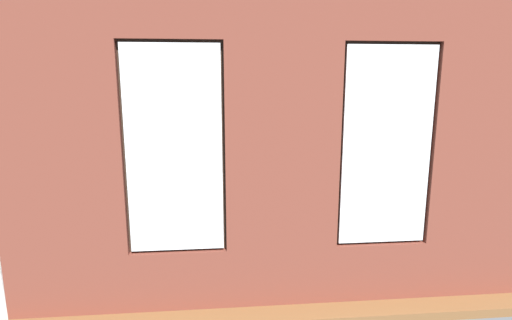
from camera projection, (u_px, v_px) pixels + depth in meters
name	position (u px, v px, depth m)	size (l,w,h in m)	color
ground_plane	(257.00, 222.00, 7.03)	(6.45, 6.10, 0.10)	brown
brick_wall_with_windows	(282.00, 159.00, 4.10)	(5.85, 0.30, 3.26)	brown
white_wall_right	(76.00, 130.00, 6.24)	(0.10, 5.10, 3.26)	white
couch_by_window	(270.00, 249.00, 4.98)	(1.84, 0.87, 0.80)	black
couch_left	(376.00, 195.00, 7.33)	(0.93, 2.06, 0.80)	black
coffee_table	(246.00, 197.00, 7.05)	(1.59, 0.79, 0.42)	#A87547
cup_ceramic	(253.00, 194.00, 6.93)	(0.07, 0.07, 0.09)	#B23D38
table_plant_small	(234.00, 186.00, 7.09)	(0.16, 0.16, 0.25)	#47423D
remote_silver	(246.00, 194.00, 7.04)	(0.05, 0.17, 0.02)	#B2B2B7
remote_gray	(219.00, 196.00, 6.88)	(0.05, 0.17, 0.02)	#59595B
media_console	(108.00, 206.00, 6.89)	(1.14, 0.42, 0.55)	black
tv_flatscreen	(105.00, 168.00, 6.76)	(1.09, 0.20, 0.78)	black
papasan_chair	(242.00, 172.00, 8.70)	(1.03, 1.03, 0.66)	olive
potted_plant_between_couches	(376.00, 231.00, 5.13)	(0.78, 0.86, 1.39)	brown
potted_plant_corner_far_left	(461.00, 211.00, 5.02)	(0.81, 0.81, 1.20)	#9E5638
potted_plant_mid_room_small	(302.00, 181.00, 8.00)	(0.35, 0.35, 0.61)	gray
potted_plant_beside_window_right	(173.00, 216.00, 4.66)	(0.65, 0.71, 1.36)	brown
potted_plant_foreground_right	(144.00, 167.00, 8.66)	(0.94, 1.00, 1.25)	beige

